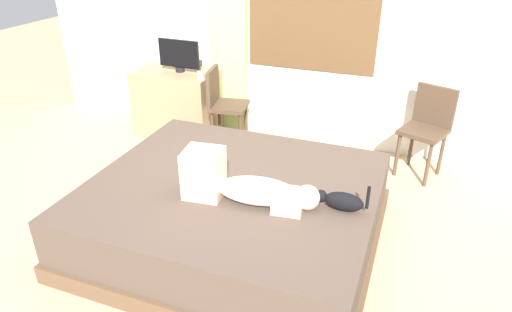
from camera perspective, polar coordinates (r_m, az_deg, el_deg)
ground_plane at (r=3.47m, az=-3.98°, el=-12.02°), size 16.00×16.00×0.00m
back_wall_with_window at (r=4.82m, az=6.88°, el=18.25°), size 6.40×0.14×2.90m
bed at (r=3.46m, az=-2.75°, el=-7.07°), size 2.12×1.88×0.50m
person_lying at (r=3.08m, az=-1.59°, el=-3.70°), size 0.94×0.35×0.34m
cat at (r=3.06m, az=10.65°, el=-5.55°), size 0.36×0.11×0.21m
desk at (r=5.26m, az=-9.79°, el=6.62°), size 0.90×0.56×0.74m
tv_monitor at (r=5.06m, az=-9.67°, el=12.39°), size 0.48×0.10×0.35m
cup at (r=4.82m, az=-6.98°, el=10.03°), size 0.07×0.07×0.08m
chair_by_desk at (r=4.85m, az=-4.25°, el=6.87°), size 0.44×0.44×0.86m
chair_spare at (r=4.56m, az=20.78°, el=3.72°), size 0.49×0.49×0.86m
curtain_left at (r=5.03m, az=-3.62°, el=16.25°), size 0.44×0.06×2.46m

